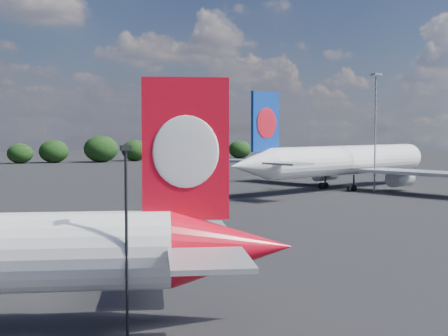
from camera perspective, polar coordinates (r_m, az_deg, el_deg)
name	(u,v)px	position (r m, az deg, el deg)	size (l,w,h in m)	color
china_southern_airliner	(341,161)	(118.82, 10.61, 0.60)	(53.03, 50.83, 17.56)	white
apron_lamp_post	(126,232)	(33.67, -8.91, -5.78)	(0.55, 0.30, 10.49)	black
floodlight_mast_near	(375,115)	(117.39, 13.68, 4.74)	(1.60, 1.60, 21.49)	gray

